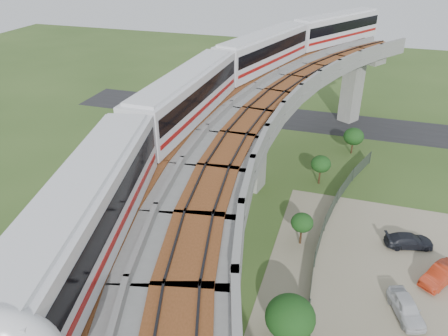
{
  "coord_description": "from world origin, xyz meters",
  "views": [
    {
      "loc": [
        9.62,
        -26.93,
        22.81
      ],
      "look_at": [
        1.14,
        0.13,
        7.5
      ],
      "focal_mm": 35.0,
      "sensor_mm": 36.0,
      "label": 1
    }
  ],
  "objects": [
    {
      "name": "car_white",
      "position": [
        14.93,
        -2.98,
        0.68
      ],
      "size": [
        2.75,
        4.05,
        1.28
      ],
      "primitive_type": "imported",
      "rotation": [
        0.0,
        0.0,
        0.36
      ],
      "color": "silver",
      "rests_on": "dirt_lot"
    },
    {
      "name": "tree_0",
      "position": [
        10.15,
        21.35,
        2.16
      ],
      "size": [
        2.31,
        2.31,
        3.15
      ],
      "color": "#382314",
      "rests_on": "ground"
    },
    {
      "name": "tree_2",
      "position": [
        6.99,
        2.64,
        2.11
      ],
      "size": [
        1.83,
        1.83,
        2.9
      ],
      "color": "#382314",
      "rests_on": "ground"
    },
    {
      "name": "viaduct",
      "position": [
        3.84,
        0.0,
        9.05
      ],
      "size": [
        19.58,
        73.98,
        11.4
      ],
      "color": "#99968E",
      "rests_on": "ground"
    },
    {
      "name": "ground",
      "position": [
        0.0,
        0.0,
        0.0
      ],
      "size": [
        160.0,
        160.0,
        0.0
      ],
      "primitive_type": "plane",
      "color": "#354F1F",
      "rests_on": "ground"
    },
    {
      "name": "fence",
      "position": [
        9.75,
        0.0,
        0.75
      ],
      "size": [
        3.87,
        38.73,
        1.5
      ],
      "color": "#2D382D",
      "rests_on": "ground"
    },
    {
      "name": "metro_train",
      "position": [
        0.9,
        8.1,
        12.31
      ],
      "size": [
        14.86,
        60.74,
        3.64
      ],
      "color": "silver",
      "rests_on": "ground"
    },
    {
      "name": "dirt_lot",
      "position": [
        14.0,
        -2.0,
        0.02
      ],
      "size": [
        18.0,
        26.0,
        0.04
      ],
      "primitive_type": "cube",
      "color": "gray",
      "rests_on": "ground"
    },
    {
      "name": "asphalt_road",
      "position": [
        0.0,
        30.0,
        0.01
      ],
      "size": [
        60.0,
        8.0,
        0.03
      ],
      "primitive_type": "cube",
      "color": "#232326",
      "rests_on": "ground"
    },
    {
      "name": "tree_1",
      "position": [
        7.32,
        13.14,
        2.25
      ],
      "size": [
        2.01,
        2.01,
        3.12
      ],
      "color": "#382314",
      "rests_on": "ground"
    },
    {
      "name": "car_dark",
      "position": [
        15.54,
        4.91,
        0.6
      ],
      "size": [
        4.16,
        2.57,
        1.13
      ],
      "primitive_type": "imported",
      "rotation": [
        0.0,
        0.0,
        1.84
      ],
      "color": "black",
      "rests_on": "dirt_lot"
    },
    {
      "name": "car_red",
      "position": [
        17.52,
        1.19,
        0.69
      ],
      "size": [
        3.39,
        3.99,
        1.29
      ],
      "primitive_type": "imported",
      "rotation": [
        0.0,
        0.0,
        -0.62
      ],
      "color": "#A7270F",
      "rests_on": "dirt_lot"
    },
    {
      "name": "tree_3",
      "position": [
        7.76,
        -7.35,
        1.96
      ],
      "size": [
        3.14,
        3.14,
        3.3
      ],
      "color": "#382314",
      "rests_on": "ground"
    }
  ]
}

